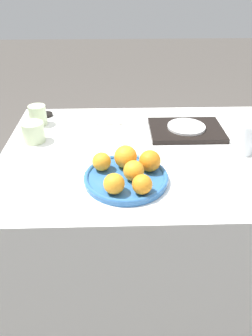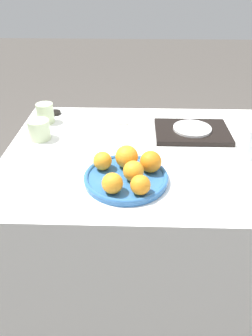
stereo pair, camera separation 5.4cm
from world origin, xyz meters
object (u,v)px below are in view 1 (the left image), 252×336
fruit_platter (126,178)px  soy_dish (46,115)px  orange_5 (102,162)px  napkin (109,118)px  serving_tray (186,130)px  orange_3 (134,171)px  cup_1 (38,115)px  side_plate (186,127)px  water_glass (244,139)px  orange_2 (142,184)px  cup_0 (33,132)px  orange_4 (150,161)px  orange_1 (126,157)px  orange_0 (114,184)px

fruit_platter → soy_dish: fruit_platter is taller
orange_5 → napkin: size_ratio=0.43×
orange_5 → serving_tray: orange_5 is taller
orange_3 → serving_tray: bearing=57.0°
cup_1 → napkin: 0.31m
side_plate → soy_dish: size_ratio=2.66×
water_glass → side_plate: bearing=135.5°
orange_2 → serving_tray: size_ratio=0.20×
orange_5 → cup_0: (-0.27, 0.24, -0.01)m
orange_3 → orange_4: orange_4 is taller
soy_dish → orange_2: bearing=-57.7°
orange_3 → soy_dish: (-0.37, 0.55, -0.04)m
orange_1 → side_plate: bearing=47.8°
orange_0 → orange_1: orange_1 is taller
orange_1 → side_plate: orange_1 is taller
napkin → orange_2: bearing=-79.7°
side_plate → orange_4: bearing=-120.2°
orange_5 → soy_dish: orange_5 is taller
orange_2 → orange_0: bearing=177.2°
orange_0 → orange_4: bearing=45.7°
orange_2 → cup_0: same height
cup_1 → side_plate: bearing=-8.9°
orange_4 → cup_0: orange_4 is taller
orange_1 → orange_2: 0.15m
orange_4 → cup_1: bearing=137.5°
orange_1 → orange_3: orange_1 is taller
orange_5 → orange_0: bearing=-72.3°
side_plate → cup_1: bearing=171.1°
orange_0 → cup_1: cup_1 is taller
orange_2 → orange_3: size_ratio=0.92×
orange_2 → water_glass: 0.47m
orange_2 → orange_4: 0.13m
orange_5 → serving_tray: size_ratio=0.21×
orange_3 → water_glass: water_glass is taller
orange_0 → serving_tray: 0.52m
orange_5 → orange_2: bearing=-46.8°
orange_1 → orange_4: (0.08, -0.02, -0.00)m
orange_1 → water_glass: size_ratio=0.66×
orange_3 → orange_5: (-0.10, 0.06, -0.00)m
fruit_platter → orange_0: 0.10m
soy_dish → side_plate: bearing=-17.2°
orange_0 → cup_1: (-0.33, 0.52, -0.01)m
water_glass → cup_0: water_glass is taller
orange_0 → side_plate: size_ratio=0.41×
water_glass → soy_dish: (-0.78, 0.36, -0.05)m
orange_4 → orange_1: bearing=162.6°
fruit_platter → side_plate: size_ratio=1.77×
orange_3 → soy_dish: bearing=124.1°
orange_2 → side_plate: 0.48m
orange_2 → water_glass: size_ratio=0.53×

